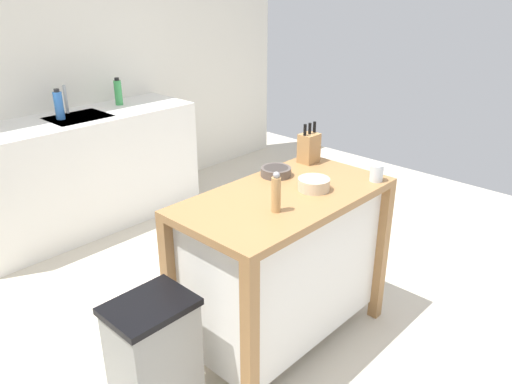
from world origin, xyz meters
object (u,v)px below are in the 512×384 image
Objects in this scene: bowl_ceramic_small at (314,184)px; sink_faucet at (66,99)px; bowl_stoneware_deep at (276,171)px; bottle_dish_soap at (118,92)px; kitchen_island at (283,261)px; bottle_spray_cleaner at (59,105)px; trash_bin at (155,362)px; drinking_cup at (377,173)px; knife_block at (309,147)px; pepper_grinder at (276,193)px.

sink_faucet is at bearing 93.19° from bowl_ceramic_small.
bowl_stoneware_deep is 2.02m from bottle_dish_soap.
kitchen_island is 0.48m from bowl_stoneware_deep.
bowl_stoneware_deep is at bearing -82.10° from bottle_spray_cleaner.
bottle_spray_cleaner is at bearing 71.22° from trash_bin.
bowl_ceramic_small is at bearing 152.73° from drinking_cup.
bottle_spray_cleaner is (-0.56, 1.90, 0.04)m from knife_block.
sink_faucet is (-0.13, 2.30, 0.10)m from bowl_ceramic_small.
trash_bin is at bearing -110.58° from sink_faucet.
bowl_ceramic_small is at bearing -138.55° from knife_block.
bowl_stoneware_deep reaches higher than kitchen_island.
sink_faucet is at bearing 94.07° from bowl_stoneware_deep.
trash_bin is (-0.62, 0.15, -0.66)m from pepper_grinder.
trash_bin is (-1.27, 0.29, -0.62)m from drinking_cup.
bowl_stoneware_deep reaches higher than trash_bin.
bowl_stoneware_deep is 1.14m from trash_bin.
sink_faucet reaches higher than pepper_grinder.
pepper_grinder is 0.87× the size of bottle_dish_soap.
sink_faucet reaches higher than knife_block.
kitchen_island is at bearing 152.64° from drinking_cup.
kitchen_island is at bearing -3.40° from trash_bin.
knife_block is 0.42m from bowl_ceramic_small.
pepper_grinder is 2.38m from bottle_dish_soap.
bowl_ceramic_small is (-0.31, -0.28, -0.06)m from knife_block.
kitchen_island is at bearing 152.42° from bowl_ceramic_small.
bowl_ceramic_small is 0.26× the size of trash_bin.
sink_faucet is 0.17m from bottle_spray_cleaner.
bottle_dish_soap is at bearing 59.58° from trash_bin.
trash_bin is (-1.26, -0.16, -0.66)m from knife_block.
drinking_cup is at bearing -89.68° from bottle_dish_soap.
trash_bin is at bearing 167.29° from drinking_cup.
bowl_ceramic_small is at bearing -7.22° from trash_bin.
knife_block reaches higher than trash_bin.
bowl_stoneware_deep is 0.73× the size of bottle_spray_cleaner.
kitchen_island is 0.69m from knife_block.
knife_block is 1.98m from bottle_spray_cleaner.
pepper_grinder reaches higher than drinking_cup.
pepper_grinder is at bearing 168.09° from drinking_cup.
drinking_cup reaches higher than trash_bin.
sink_faucet is at bearing 89.76° from kitchen_island.
bottle_spray_cleaner is (-0.25, 2.18, 0.09)m from bowl_ceramic_small.
pepper_grinder reaches higher than trash_bin.
pepper_grinder is at bearing -154.34° from knife_block.
kitchen_island is 6.90× the size of bowl_stoneware_deep.
kitchen_island is 4.85× the size of knife_block.
kitchen_island is 0.45m from bowl_ceramic_small.
bottle_spray_cleaner reaches higher than knife_block.
pepper_grinder is at bearing -174.72° from bowl_ceramic_small.
kitchen_island is 5.85× the size of pepper_grinder.
bottle_spray_cleaner reaches higher than drinking_cup.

